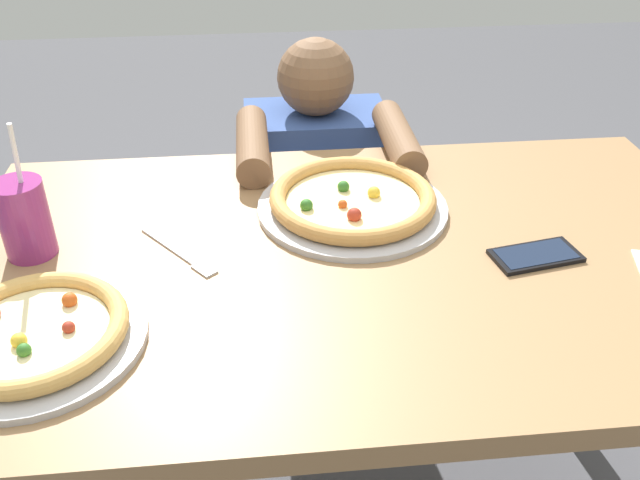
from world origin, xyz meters
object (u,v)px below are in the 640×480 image
Objects in this scene: pizza_near at (35,334)px; cell_phone at (536,255)px; pizza_far at (352,201)px; fork at (181,253)px; diner_seated at (316,225)px; drink_cup_colored at (24,219)px.

cell_phone is (0.80, 0.14, -0.01)m from pizza_near.
cell_phone is (0.29, -0.19, -0.02)m from pizza_far.
fork is 0.72m from diner_seated.
fork is at bearing -116.65° from diner_seated.
diner_seated is at bearing 115.73° from cell_phone.
pizza_near is at bearing -131.65° from fork.
drink_cup_colored is 0.86m from diner_seated.
cell_phone is 0.17× the size of diner_seated.
pizza_far is 0.34m from fork.
drink_cup_colored is 0.26m from fork.
pizza_far reaches higher than fork.
pizza_near reaches higher than cell_phone.
pizza_near is 0.33× the size of diner_seated.
pizza_far is at bearing 33.31° from pizza_near.
pizza_far is 2.25× the size of cell_phone.
fork is at bearing -159.36° from pizza_far.
pizza_near is 1.96× the size of cell_phone.
drink_cup_colored reaches higher than diner_seated.
diner_seated is at bearing 93.07° from pizza_far.
pizza_near is 1.31× the size of drink_cup_colored.
fork is at bearing -6.71° from drink_cup_colored.
cell_phone is at bearing -33.47° from pizza_far.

